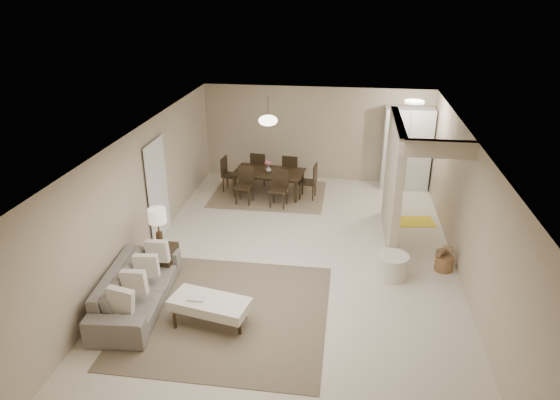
# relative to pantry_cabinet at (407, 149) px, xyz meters

# --- Properties ---
(floor) EXTENTS (9.00, 9.00, 0.00)m
(floor) POSITION_rel_pantry_cabinet_xyz_m (-2.35, -4.15, -1.05)
(floor) COLOR beige
(floor) RESTS_ON ground
(ceiling) EXTENTS (9.00, 9.00, 0.00)m
(ceiling) POSITION_rel_pantry_cabinet_xyz_m (-2.35, -4.15, 1.45)
(ceiling) COLOR white
(ceiling) RESTS_ON back_wall
(back_wall) EXTENTS (6.00, 0.00, 6.00)m
(back_wall) POSITION_rel_pantry_cabinet_xyz_m (-2.35, 0.35, 0.20)
(back_wall) COLOR #BCA98F
(back_wall) RESTS_ON floor
(left_wall) EXTENTS (0.00, 9.00, 9.00)m
(left_wall) POSITION_rel_pantry_cabinet_xyz_m (-5.35, -4.15, 0.20)
(left_wall) COLOR #BCA98F
(left_wall) RESTS_ON floor
(right_wall) EXTENTS (0.00, 9.00, 9.00)m
(right_wall) POSITION_rel_pantry_cabinet_xyz_m (0.65, -4.15, 0.20)
(right_wall) COLOR #BCA98F
(right_wall) RESTS_ON floor
(partition) EXTENTS (0.15, 2.50, 2.50)m
(partition) POSITION_rel_pantry_cabinet_xyz_m (-0.55, -2.90, 0.20)
(partition) COLOR #BCA98F
(partition) RESTS_ON floor
(doorway) EXTENTS (0.04, 0.90, 2.04)m
(doorway) POSITION_rel_pantry_cabinet_xyz_m (-5.32, -3.55, -0.03)
(doorway) COLOR black
(doorway) RESTS_ON floor
(pantry_cabinet) EXTENTS (1.20, 0.55, 2.10)m
(pantry_cabinet) POSITION_rel_pantry_cabinet_xyz_m (0.00, 0.00, 0.00)
(pantry_cabinet) COLOR white
(pantry_cabinet) RESTS_ON floor
(flush_light) EXTENTS (0.44, 0.44, 0.05)m
(flush_light) POSITION_rel_pantry_cabinet_xyz_m (-0.05, -0.95, 1.41)
(flush_light) COLOR white
(flush_light) RESTS_ON ceiling
(living_rug) EXTENTS (3.20, 3.20, 0.01)m
(living_rug) POSITION_rel_pantry_cabinet_xyz_m (-3.28, -6.02, -1.04)
(living_rug) COLOR brown
(living_rug) RESTS_ON floor
(sofa) EXTENTS (2.37, 1.09, 0.67)m
(sofa) POSITION_rel_pantry_cabinet_xyz_m (-4.80, -6.02, -0.71)
(sofa) COLOR slate
(sofa) RESTS_ON floor
(ottoman_bench) EXTENTS (1.32, 0.80, 0.44)m
(ottoman_bench) POSITION_rel_pantry_cabinet_xyz_m (-3.48, -6.32, -0.70)
(ottoman_bench) COLOR silver
(ottoman_bench) RESTS_ON living_rug
(side_table) EXTENTS (0.52, 0.52, 0.55)m
(side_table) POSITION_rel_pantry_cabinet_xyz_m (-4.75, -5.00, -0.78)
(side_table) COLOR black
(side_table) RESTS_ON floor
(table_lamp) EXTENTS (0.32, 0.32, 0.76)m
(table_lamp) POSITION_rel_pantry_cabinet_xyz_m (-4.75, -5.00, 0.06)
(table_lamp) COLOR #47301E
(table_lamp) RESTS_ON side_table
(round_pouf) EXTENTS (0.57, 0.57, 0.45)m
(round_pouf) POSITION_rel_pantry_cabinet_xyz_m (-0.58, -4.54, -0.83)
(round_pouf) COLOR silver
(round_pouf) RESTS_ON floor
(wicker_basket) EXTENTS (0.42, 0.42, 0.29)m
(wicker_basket) POSITION_rel_pantry_cabinet_xyz_m (0.40, -4.15, -0.91)
(wicker_basket) COLOR brown
(wicker_basket) RESTS_ON floor
(dining_rug) EXTENTS (2.80, 2.10, 0.01)m
(dining_rug) POSITION_rel_pantry_cabinet_xyz_m (-3.42, -1.00, -1.04)
(dining_rug) COLOR brown
(dining_rug) RESTS_ON floor
(dining_table) EXTENTS (1.83, 1.15, 0.61)m
(dining_table) POSITION_rel_pantry_cabinet_xyz_m (-3.42, -1.00, -0.74)
(dining_table) COLOR black
(dining_table) RESTS_ON dining_rug
(dining_chairs) EXTENTS (2.43, 1.86, 0.89)m
(dining_chairs) POSITION_rel_pantry_cabinet_xyz_m (-3.42, -1.00, -0.60)
(dining_chairs) COLOR black
(dining_chairs) RESTS_ON dining_rug
(vase) EXTENTS (0.18, 0.18, 0.15)m
(vase) POSITION_rel_pantry_cabinet_xyz_m (-3.42, -1.00, -0.37)
(vase) COLOR silver
(vase) RESTS_ON dining_table
(yellow_mat) EXTENTS (0.98, 0.68, 0.01)m
(yellow_mat) POSITION_rel_pantry_cabinet_xyz_m (0.06, -2.12, -1.04)
(yellow_mat) COLOR yellow
(yellow_mat) RESTS_ON floor
(pendant_light) EXTENTS (0.46, 0.46, 0.71)m
(pendant_light) POSITION_rel_pantry_cabinet_xyz_m (-3.42, -1.00, 0.87)
(pendant_light) COLOR #47301E
(pendant_light) RESTS_ON ceiling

